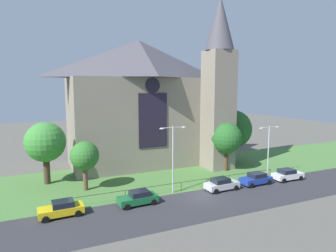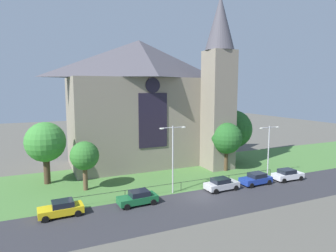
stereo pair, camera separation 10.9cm
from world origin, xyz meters
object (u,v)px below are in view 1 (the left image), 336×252
(tree_left_far, at_px, (45,142))
(parked_car_blue, at_px, (256,179))
(tree_right_near, at_px, (226,138))
(parked_car_silver, at_px, (221,184))
(tree_right_far, at_px, (233,129))
(church_building, at_px, (145,101))
(streetlamp_far, at_px, (269,144))
(tree_left_near, at_px, (85,156))
(streetlamp_near, at_px, (173,150))
(parked_car_white, at_px, (287,175))
(parked_car_green, at_px, (138,198))
(parked_car_yellow, at_px, (61,209))

(tree_left_far, height_order, parked_car_blue, tree_left_far)
(tree_right_near, height_order, parked_car_silver, tree_right_near)
(tree_right_far, distance_m, parked_car_blue, 13.12)
(tree_left_far, bearing_deg, parked_car_silver, -30.40)
(church_building, xyz_separation_m, tree_left_far, (-15.46, -4.99, -4.80))
(streetlamp_far, relative_size, parked_car_blue, 1.71)
(tree_left_near, distance_m, streetlamp_near, 10.75)
(parked_car_white, bearing_deg, tree_right_near, 125.95)
(streetlamp_far, relative_size, parked_car_silver, 1.72)
(church_building, bearing_deg, tree_right_near, -44.64)
(tree_left_near, distance_m, parked_car_blue, 21.88)
(tree_left_near, relative_size, parked_car_green, 1.41)
(church_building, xyz_separation_m, streetlamp_near, (-1.93, -14.82, -5.13))
(parked_car_silver, xyz_separation_m, parked_car_blue, (5.31, -0.02, 0.00))
(parked_car_blue, xyz_separation_m, parked_car_white, (5.17, -0.27, 0.00))
(parked_car_green, bearing_deg, tree_right_far, -153.27)
(tree_left_near, xyz_separation_m, parked_car_green, (4.41, -6.99, -3.49))
(tree_right_far, distance_m, streetlamp_near, 18.50)
(streetlamp_far, xyz_separation_m, parked_car_silver, (-8.66, -1.54, -3.97))
(tree_right_far, bearing_deg, tree_left_far, 179.88)
(church_building, height_order, tree_right_near, church_building)
(church_building, distance_m, parked_car_green, 20.28)
(church_building, relative_size, parked_car_yellow, 6.08)
(church_building, relative_size, tree_left_near, 4.31)
(tree_right_far, bearing_deg, church_building, 159.86)
(tree_right_far, bearing_deg, streetlamp_near, -148.13)
(tree_right_far, xyz_separation_m, parked_car_blue, (-4.55, -11.33, -4.81))
(church_building, bearing_deg, streetlamp_far, -49.67)
(parked_car_white, bearing_deg, streetlamp_near, 175.50)
(church_building, relative_size, parked_car_silver, 6.12)
(tree_left_near, bearing_deg, church_building, 40.30)
(parked_car_green, xyz_separation_m, parked_car_silver, (10.77, 0.18, 0.00))
(streetlamp_near, bearing_deg, tree_left_far, 144.00)
(tree_right_far, relative_size, streetlamp_far, 1.20)
(parked_car_yellow, xyz_separation_m, parked_car_white, (28.98, -0.41, 0.00))
(streetlamp_near, bearing_deg, tree_left_near, 150.56)
(tree_right_near, distance_m, tree_left_near, 20.74)
(parked_car_yellow, distance_m, parked_car_blue, 23.81)
(tree_right_far, relative_size, tree_left_near, 1.45)
(parked_car_white, bearing_deg, parked_car_blue, 178.92)
(streetlamp_far, bearing_deg, parked_car_green, -174.93)
(parked_car_silver, height_order, parked_car_white, same)
(church_building, relative_size, tree_right_near, 3.55)
(tree_left_near, height_order, parked_car_silver, tree_left_near)
(parked_car_white, bearing_deg, tree_left_far, 160.57)
(tree_right_near, height_order, parked_car_blue, tree_right_near)
(tree_left_far, distance_m, tree_left_near, 6.32)
(church_building, height_order, parked_car_blue, church_building)
(tree_right_far, relative_size, parked_car_blue, 2.05)
(tree_left_far, xyz_separation_m, parked_car_green, (8.60, -11.55, -4.73))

